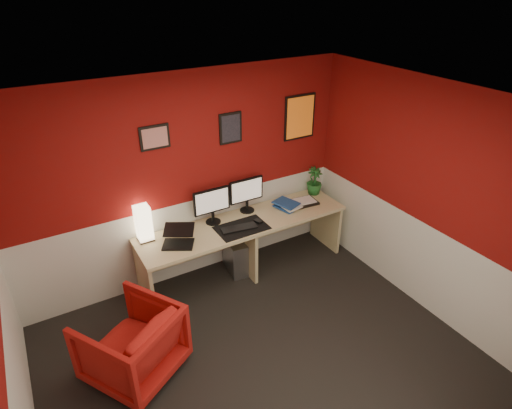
# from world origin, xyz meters

# --- Properties ---
(ground) EXTENTS (4.00, 3.50, 0.01)m
(ground) POSITION_xyz_m (0.00, 0.00, 0.00)
(ground) COLOR black
(ground) RESTS_ON ground
(ceiling) EXTENTS (4.00, 3.50, 0.01)m
(ceiling) POSITION_xyz_m (0.00, 0.00, 2.50)
(ceiling) COLOR white
(ceiling) RESTS_ON ground
(wall_back) EXTENTS (4.00, 0.01, 2.50)m
(wall_back) POSITION_xyz_m (0.00, 1.75, 1.25)
(wall_back) COLOR maroon
(wall_back) RESTS_ON ground
(wall_right) EXTENTS (0.01, 3.50, 2.50)m
(wall_right) POSITION_xyz_m (2.00, 0.00, 1.25)
(wall_right) COLOR maroon
(wall_right) RESTS_ON ground
(wainscot_back) EXTENTS (4.00, 0.01, 1.00)m
(wainscot_back) POSITION_xyz_m (0.00, 1.75, 0.50)
(wainscot_back) COLOR silver
(wainscot_back) RESTS_ON ground
(wainscot_right) EXTENTS (0.01, 3.50, 1.00)m
(wainscot_right) POSITION_xyz_m (2.00, 0.00, 0.50)
(wainscot_right) COLOR silver
(wainscot_right) RESTS_ON ground
(desk) EXTENTS (2.60, 0.65, 0.73)m
(desk) POSITION_xyz_m (0.55, 1.41, 0.36)
(desk) COLOR #CAB781
(desk) RESTS_ON ground
(shoji_lamp) EXTENTS (0.16, 0.16, 0.40)m
(shoji_lamp) POSITION_xyz_m (-0.58, 1.63, 0.93)
(shoji_lamp) COLOR #FFE5B2
(shoji_lamp) RESTS_ON desk
(laptop) EXTENTS (0.40, 0.36, 0.22)m
(laptop) POSITION_xyz_m (-0.31, 1.34, 0.84)
(laptop) COLOR black
(laptop) RESTS_ON desk
(monitor_left) EXTENTS (0.45, 0.06, 0.58)m
(monitor_left) POSITION_xyz_m (0.23, 1.58, 1.02)
(monitor_left) COLOR black
(monitor_left) RESTS_ON desk
(monitor_right) EXTENTS (0.45, 0.06, 0.58)m
(monitor_right) POSITION_xyz_m (0.72, 1.63, 1.02)
(monitor_right) COLOR black
(monitor_right) RESTS_ON desk
(desk_mat) EXTENTS (0.60, 0.38, 0.01)m
(desk_mat) POSITION_xyz_m (0.46, 1.30, 0.73)
(desk_mat) COLOR black
(desk_mat) RESTS_ON desk
(keyboard) EXTENTS (0.44, 0.20, 0.02)m
(keyboard) POSITION_xyz_m (0.42, 1.29, 0.74)
(keyboard) COLOR black
(keyboard) RESTS_ON desk_mat
(mouse) EXTENTS (0.08, 0.11, 0.03)m
(mouse) POSITION_xyz_m (0.69, 1.30, 0.75)
(mouse) COLOR black
(mouse) RESTS_ON desk_mat
(book_bottom) EXTENTS (0.27, 0.33, 0.03)m
(book_bottom) POSITION_xyz_m (1.07, 1.41, 0.74)
(book_bottom) COLOR navy
(book_bottom) RESTS_ON desk
(book_middle) EXTENTS (0.25, 0.33, 0.02)m
(book_middle) POSITION_xyz_m (1.09, 1.42, 0.77)
(book_middle) COLOR silver
(book_middle) RESTS_ON book_bottom
(book_top) EXTENTS (0.31, 0.36, 0.03)m
(book_top) POSITION_xyz_m (1.07, 1.41, 0.79)
(book_top) COLOR navy
(book_top) RESTS_ON book_middle
(zen_tray) EXTENTS (0.37, 0.29, 0.03)m
(zen_tray) POSITION_xyz_m (1.44, 1.43, 0.74)
(zen_tray) COLOR black
(zen_tray) RESTS_ON desk
(potted_plant) EXTENTS (0.21, 0.21, 0.37)m
(potted_plant) POSITION_xyz_m (1.73, 1.59, 0.91)
(potted_plant) COLOR #19591E
(potted_plant) RESTS_ON desk
(pc_tower) EXTENTS (0.26, 0.47, 0.45)m
(pc_tower) POSITION_xyz_m (0.46, 1.50, 0.23)
(pc_tower) COLOR #99999E
(pc_tower) RESTS_ON ground
(armchair) EXTENTS (1.06, 1.07, 0.72)m
(armchair) POSITION_xyz_m (-1.10, 0.57, 0.36)
(armchair) COLOR #AB1914
(armchair) RESTS_ON ground
(art_left) EXTENTS (0.32, 0.02, 0.26)m
(art_left) POSITION_xyz_m (-0.31, 1.74, 1.85)
(art_left) COLOR red
(art_left) RESTS_ON wall_back
(art_center) EXTENTS (0.28, 0.02, 0.36)m
(art_center) POSITION_xyz_m (0.57, 1.74, 1.80)
(art_center) COLOR black
(art_center) RESTS_ON wall_back
(art_right) EXTENTS (0.44, 0.02, 0.56)m
(art_right) POSITION_xyz_m (1.54, 1.74, 1.78)
(art_right) COLOR orange
(art_right) RESTS_ON wall_back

